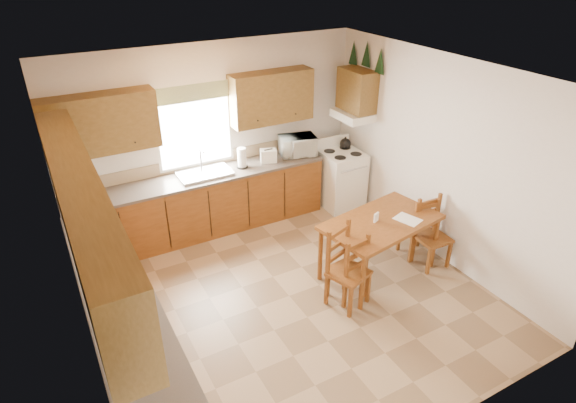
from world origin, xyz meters
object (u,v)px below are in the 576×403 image
microwave (298,145)px  chair_near_left (347,266)px  stove (341,180)px  chair_near_right (417,226)px  chair_far_right (434,234)px  chair_far_left (349,268)px  dining_table (379,247)px

microwave → chair_near_left: size_ratio=0.56×
stove → chair_near_left: size_ratio=1.01×
stove → chair_near_right: 1.69m
chair_far_right → chair_near_right: bearing=94.7°
microwave → chair_far_left: (-0.68, -2.39, -0.56)m
microwave → chair_near_left: bearing=-92.2°
stove → microwave: bearing=156.3°
chair_near_left → chair_near_right: 1.40m
dining_table → chair_far_left: 0.77m
microwave → dining_table: 2.19m
chair_far_right → chair_far_left: bearing=-173.2°
dining_table → chair_near_left: (-0.64, -0.19, 0.05)m
chair_near_left → stove: bearing=-130.6°
microwave → dining_table: microwave is taller
dining_table → chair_far_right: (0.74, -0.20, 0.08)m
dining_table → chair_far_left: chair_far_left is taller
chair_near_left → chair_near_right: size_ratio=0.99×
stove → chair_near_right: (0.10, -1.68, -0.00)m
stove → chair_far_right: size_ratio=0.95×
microwave → chair_far_left: bearing=-92.8°
microwave → chair_near_right: microwave is taller
microwave → dining_table: bearing=-76.5°
chair_far_left → chair_far_right: chair_far_left is taller
chair_near_right → chair_far_left: (-1.43, -0.40, 0.05)m
microwave → chair_far_right: microwave is taller
chair_near_left → chair_far_left: (-0.06, -0.12, 0.06)m
chair_near_left → dining_table: bearing=-171.2°
chair_near_left → microwave: bearing=-113.1°
stove → microwave: (-0.65, 0.31, 0.62)m
chair_near_right → chair_far_left: chair_far_left is taller
microwave → chair_near_left: microwave is taller
microwave → chair_far_left: 2.55m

